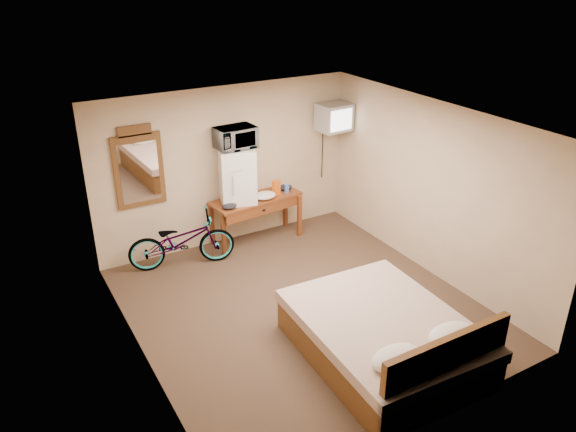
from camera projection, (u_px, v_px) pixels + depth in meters
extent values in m
plane|color=#452E22|center=(303.00, 307.00, 7.41)|extent=(4.60, 4.60, 0.00)
plane|color=silver|center=(305.00, 123.00, 6.35)|extent=(4.60, 4.60, 0.00)
cube|color=beige|center=(226.00, 167.00, 8.69)|extent=(4.20, 0.04, 2.50)
cube|color=beige|center=(437.00, 317.00, 5.08)|extent=(4.20, 0.04, 2.50)
cube|color=beige|center=(135.00, 265.00, 5.93)|extent=(0.04, 4.60, 2.50)
cube|color=beige|center=(432.00, 189.00, 7.84)|extent=(0.04, 4.60, 2.50)
cube|color=beige|center=(223.00, 187.00, 8.78)|extent=(0.08, 0.01, 0.13)
cube|color=brown|center=(256.00, 198.00, 8.87)|extent=(1.50, 0.70, 0.04)
cube|color=brown|center=(224.00, 235.00, 8.54)|extent=(0.06, 0.06, 0.71)
cube|color=brown|center=(299.00, 216.00, 9.15)|extent=(0.06, 0.06, 0.71)
cube|color=brown|center=(212.00, 224.00, 8.90)|extent=(0.06, 0.06, 0.71)
cube|color=brown|center=(285.00, 206.00, 9.51)|extent=(0.06, 0.06, 0.71)
cube|color=brown|center=(263.00, 210.00, 8.72)|extent=(1.33, 0.17, 0.16)
cube|color=black|center=(264.00, 210.00, 8.70)|extent=(0.05, 0.02, 0.03)
cube|color=white|center=(237.00, 175.00, 8.55)|extent=(0.64, 0.62, 0.86)
cube|color=#A2A29D|center=(244.00, 169.00, 8.28)|extent=(0.52, 0.01, 0.00)
cylinder|color=#A2A29D|center=(233.00, 186.00, 8.29)|extent=(0.02, 0.02, 0.31)
imported|color=white|center=(236.00, 138.00, 8.30)|extent=(0.60, 0.43, 0.32)
cube|color=#D35612|center=(276.00, 188.00, 8.91)|extent=(0.13, 0.09, 0.24)
cylinder|color=#4171DF|center=(287.00, 188.00, 9.01)|extent=(0.08, 0.08, 0.14)
ellipsoid|color=silver|center=(265.00, 195.00, 8.78)|extent=(0.36, 0.27, 0.11)
ellipsoid|color=black|center=(230.00, 206.00, 8.45)|extent=(0.23, 0.17, 0.09)
ellipsoid|color=black|center=(286.00, 187.00, 9.11)|extent=(0.21, 0.17, 0.09)
cube|color=black|center=(325.00, 120.00, 9.28)|extent=(0.14, 0.02, 0.14)
cylinder|color=black|center=(326.00, 120.00, 9.25)|extent=(0.05, 0.30, 0.05)
cube|color=#A2A29D|center=(334.00, 117.00, 9.03)|extent=(0.53, 0.45, 0.44)
cube|color=white|center=(341.00, 120.00, 8.86)|extent=(0.42, 0.04, 0.33)
cube|color=black|center=(326.00, 114.00, 9.20)|extent=(0.31, 0.03, 0.27)
cube|color=brown|center=(139.00, 171.00, 7.97)|extent=(0.71, 0.04, 1.07)
cube|color=brown|center=(134.00, 130.00, 7.72)|extent=(0.47, 0.04, 0.15)
cube|color=white|center=(140.00, 173.00, 7.96)|extent=(0.56, 0.01, 0.88)
imported|color=black|center=(181.00, 241.00, 8.25)|extent=(1.64, 0.89, 0.82)
cube|color=brown|center=(382.00, 342.00, 6.43)|extent=(1.70, 2.22, 0.40)
cube|color=#C0B695|center=(384.00, 324.00, 6.33)|extent=(1.75, 2.26, 0.14)
cube|color=brown|center=(446.00, 366.00, 5.53)|extent=(1.61, 0.08, 0.70)
ellipsoid|color=white|center=(396.00, 358.00, 5.59)|extent=(0.57, 0.35, 0.20)
ellipsoid|color=white|center=(451.00, 335.00, 5.93)|extent=(0.57, 0.35, 0.20)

